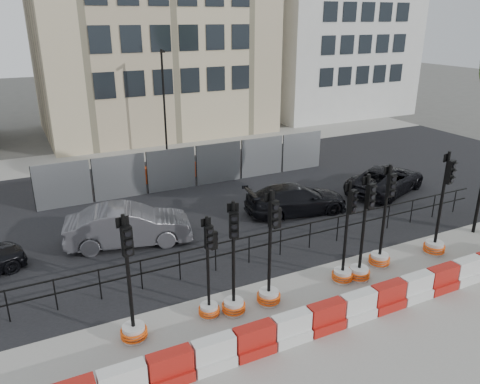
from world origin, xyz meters
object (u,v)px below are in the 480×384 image
traffic_signal_h (437,234)px  traffic_signal_d (270,278)px  car_c (296,199)px  traffic_signal_a (133,316)px

traffic_signal_h → traffic_signal_d: bearing=167.7°
traffic_signal_h → car_c: size_ratio=0.81×
traffic_signal_d → traffic_signal_h: 6.58m
traffic_signal_d → car_c: (4.27, 5.22, -0.20)m
traffic_signal_a → traffic_signal_d: size_ratio=1.00×
traffic_signal_a → traffic_signal_h: bearing=-8.8°
car_c → traffic_signal_h: bearing=-147.0°
traffic_signal_d → car_c: bearing=44.7°
traffic_signal_d → car_c: size_ratio=0.77×
traffic_signal_h → car_c: traffic_signal_h is taller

